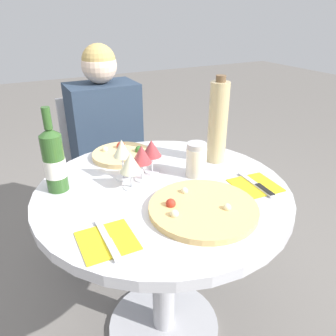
{
  "coord_description": "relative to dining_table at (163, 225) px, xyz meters",
  "views": [
    {
      "loc": [
        -0.45,
        -0.91,
        1.3
      ],
      "look_at": [
        -0.01,
        -0.05,
        0.82
      ],
      "focal_mm": 35.0,
      "sensor_mm": 36.0,
      "label": 1
    }
  ],
  "objects": [
    {
      "name": "wine_glass_front_left",
      "position": [
        -0.1,
        0.05,
        0.26
      ],
      "size": [
        0.08,
        0.08,
        0.13
      ],
      "color": "silver",
      "rests_on": "dining_table"
    },
    {
      "name": "wine_bottle",
      "position": [
        -0.33,
        0.16,
        0.28
      ],
      "size": [
        0.07,
        0.07,
        0.29
      ],
      "color": "#2D5623",
      "rests_on": "dining_table"
    },
    {
      "name": "pizza_small_far",
      "position": [
        -0.04,
        0.32,
        0.18
      ],
      "size": [
        0.25,
        0.25,
        0.05
      ],
      "color": "#E5C17F",
      "rests_on": "dining_table"
    },
    {
      "name": "wine_glass_back_right",
      "position": [
        0.02,
        0.13,
        0.26
      ],
      "size": [
        0.08,
        0.08,
        0.13
      ],
      "color": "silver",
      "rests_on": "dining_table"
    },
    {
      "name": "chair_behind_diner",
      "position": [
        0.02,
        0.79,
        -0.14
      ],
      "size": [
        0.41,
        0.41,
        0.85
      ],
      "rotation": [
        0.0,
        0.0,
        3.14
      ],
      "color": "silver",
      "rests_on": "ground_plane"
    },
    {
      "name": "ground_plane",
      "position": [
        0.0,
        0.0,
        -0.56
      ],
      "size": [
        12.0,
        12.0,
        0.0
      ],
      "primitive_type": "plane",
      "color": "slate",
      "rests_on": "ground"
    },
    {
      "name": "pizza_large",
      "position": [
        0.04,
        -0.19,
        0.18
      ],
      "size": [
        0.34,
        0.34,
        0.04
      ],
      "color": "#DBB26B",
      "rests_on": "dining_table"
    },
    {
      "name": "dining_table",
      "position": [
        0.0,
        0.0,
        0.0
      ],
      "size": [
        0.9,
        0.9,
        0.72
      ],
      "color": "#B2B2B7",
      "rests_on": "ground_plane"
    },
    {
      "name": "wine_glass_back_left",
      "position": [
        -0.1,
        0.13,
        0.28
      ],
      "size": [
        0.06,
        0.06,
        0.15
      ],
      "color": "silver",
      "rests_on": "dining_table"
    },
    {
      "name": "place_setting_right",
      "position": [
        0.3,
        -0.15,
        0.17
      ],
      "size": [
        0.16,
        0.19,
        0.01
      ],
      "color": "yellow",
      "rests_on": "dining_table"
    },
    {
      "name": "place_setting_left",
      "position": [
        -0.27,
        -0.2,
        0.17
      ],
      "size": [
        0.15,
        0.19,
        0.01
      ],
      "color": "yellow",
      "rests_on": "dining_table"
    },
    {
      "name": "seated_diner",
      "position": [
        0.02,
        0.65,
        -0.05
      ],
      "size": [
        0.35,
        0.47,
        1.14
      ],
      "rotation": [
        0.0,
        0.0,
        3.14
      ],
      "color": "#28384C",
      "rests_on": "ground_plane"
    },
    {
      "name": "tall_carafe",
      "position": [
        0.3,
        0.1,
        0.33
      ],
      "size": [
        0.08,
        0.08,
        0.35
      ],
      "color": "tan",
      "rests_on": "dining_table"
    },
    {
      "name": "sugar_shaker",
      "position": [
        0.15,
        0.03,
        0.23
      ],
      "size": [
        0.08,
        0.08,
        0.13
      ],
      "color": "silver",
      "rests_on": "dining_table"
    },
    {
      "name": "wine_glass_center",
      "position": [
        -0.04,
        0.09,
        0.26
      ],
      "size": [
        0.07,
        0.07,
        0.13
      ],
      "color": "silver",
      "rests_on": "dining_table"
    }
  ]
}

